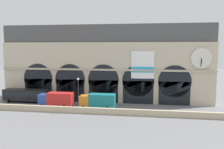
# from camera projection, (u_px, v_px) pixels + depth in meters

# --- Properties ---
(ground_plane) EXTENTS (200.00, 200.00, 0.00)m
(ground_plane) POSITION_uv_depth(u_px,v_px,m) (99.00, 108.00, 50.03)
(ground_plane) COLOR slate
(quay_parapet_wall) EXTENTS (90.00, 0.70, 1.22)m
(quay_parapet_wall) POSITION_uv_depth(u_px,v_px,m) (94.00, 111.00, 45.51)
(quay_parapet_wall) COLOR #BCAD8C
(quay_parapet_wall) RESTS_ON ground
(station_building) EXTENTS (50.09, 5.25, 18.24)m
(station_building) POSITION_uv_depth(u_px,v_px,m) (105.00, 64.00, 56.28)
(station_building) COLOR beige
(station_building) RESTS_ON ground
(bus_west) EXTENTS (11.00, 3.25, 3.10)m
(bus_west) POSITION_uv_depth(u_px,v_px,m) (27.00, 95.00, 54.92)
(bus_west) COLOR black
(bus_west) RESTS_ON ground
(box_truck_midwest) EXTENTS (7.50, 2.91, 3.12)m
(box_truck_midwest) POSITION_uv_depth(u_px,v_px,m) (56.00, 99.00, 50.93)
(box_truck_midwest) COLOR #28479E
(box_truck_midwest) RESTS_ON ground
(box_truck_center) EXTENTS (7.50, 2.91, 3.12)m
(box_truck_center) POSITION_uv_depth(u_px,v_px,m) (98.00, 101.00, 49.44)
(box_truck_center) COLOR orange
(box_truck_center) RESTS_ON ground
(street_lamp_quayside) EXTENTS (0.44, 0.44, 6.90)m
(street_lamp_quayside) POSITION_uv_depth(u_px,v_px,m) (78.00, 90.00, 46.37)
(street_lamp_quayside) COLOR black
(street_lamp_quayside) RESTS_ON ground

